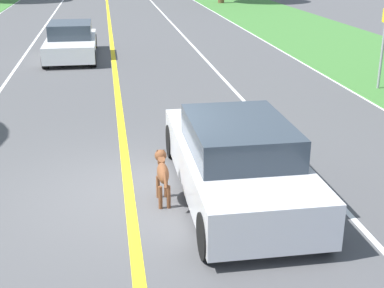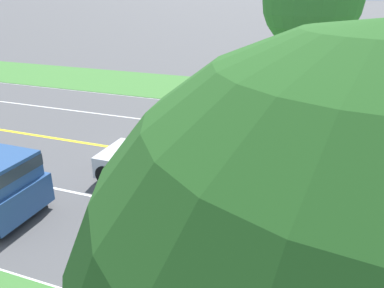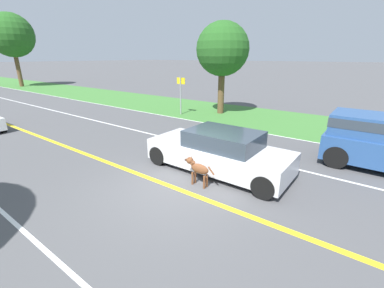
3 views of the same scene
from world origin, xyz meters
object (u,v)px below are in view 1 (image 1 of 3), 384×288
at_px(ego_car, 236,160).
at_px(street_sign, 384,39).
at_px(dog, 162,172).
at_px(oncoming_car, 71,42).

height_order(ego_car, street_sign, street_sign).
bearing_deg(dog, street_sign, 42.44).
bearing_deg(street_sign, ego_car, -132.85).
relative_size(dog, oncoming_car, 0.23).
bearing_deg(dog, ego_car, 1.90).
height_order(dog, street_sign, street_sign).
relative_size(ego_car, oncoming_car, 1.03).
bearing_deg(dog, oncoming_car, 99.92).
distance_m(oncoming_car, street_sign, 11.57).
bearing_deg(ego_car, oncoming_car, 104.63).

